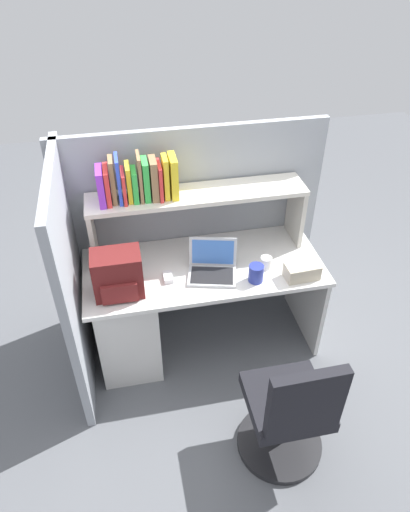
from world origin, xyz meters
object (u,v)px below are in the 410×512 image
(laptop, at_px, (212,267))
(snack_canister, at_px, (256,273))
(paper_cup, at_px, (266,263))
(tissue_box, at_px, (302,271))
(backpack, at_px, (118,275))
(computer_mouse, at_px, (168,277))
(office_chair, at_px, (289,415))

(laptop, distance_m, snack_canister, 0.29)
(paper_cup, relative_size, tissue_box, 0.38)
(laptop, bearing_deg, snack_canister, -27.04)
(backpack, relative_size, computer_mouse, 2.88)
(paper_cup, distance_m, tissue_box, 0.24)
(snack_canister, bearing_deg, tissue_box, -5.44)
(snack_canister, height_order, office_chair, office_chair)
(paper_cup, bearing_deg, snack_canister, -132.55)
(backpack, bearing_deg, laptop, 6.64)
(laptop, xyz_separation_m, backpack, (-0.61, -0.07, 0.09))
(tissue_box, relative_size, office_chair, 0.24)
(laptop, xyz_separation_m, paper_cup, (0.36, -0.02, -0.01))
(laptop, distance_m, paper_cup, 0.36)
(computer_mouse, distance_m, tissue_box, 0.87)
(computer_mouse, xyz_separation_m, office_chair, (0.54, -0.91, -0.35))
(computer_mouse, relative_size, snack_canister, 0.87)
(paper_cup, distance_m, office_chair, 0.98)
(office_chair, bearing_deg, computer_mouse, -59.74)
(backpack, xyz_separation_m, paper_cup, (0.97, 0.05, -0.10))
(paper_cup, distance_m, snack_canister, 0.15)
(tissue_box, height_order, office_chair, office_chair)
(backpack, relative_size, paper_cup, 3.60)
(paper_cup, bearing_deg, computer_mouse, 178.86)
(laptop, height_order, computer_mouse, laptop)
(computer_mouse, bearing_deg, laptop, -0.45)
(computer_mouse, distance_m, paper_cup, 0.66)
(paper_cup, height_order, office_chair, office_chair)
(backpack, xyz_separation_m, tissue_box, (1.16, -0.09, -0.09))
(computer_mouse, xyz_separation_m, snack_canister, (0.55, -0.13, 0.04))
(laptop, relative_size, backpack, 1.21)
(office_chair, bearing_deg, paper_cup, -97.89)
(backpack, height_order, computer_mouse, backpack)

